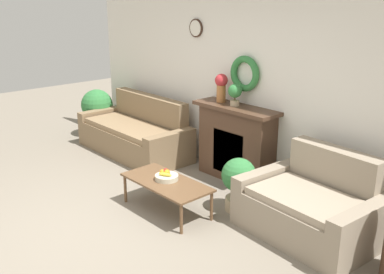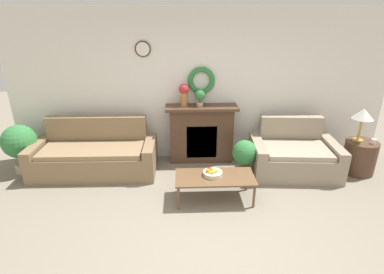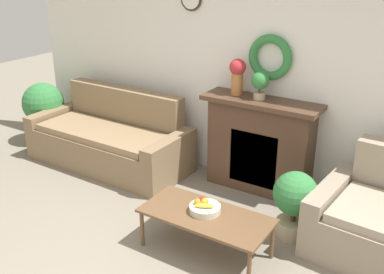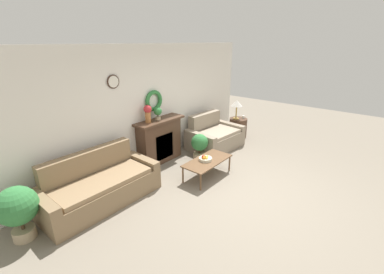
{
  "view_description": "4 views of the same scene",
  "coord_description": "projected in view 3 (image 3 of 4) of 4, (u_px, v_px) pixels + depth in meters",
  "views": [
    {
      "loc": [
        3.92,
        -2.07,
        2.48
      ],
      "look_at": [
        0.17,
        1.33,
        0.87
      ],
      "focal_mm": 42.0,
      "sensor_mm": 36.0,
      "label": 1
    },
    {
      "loc": [
        -0.38,
        -2.78,
        2.54
      ],
      "look_at": [
        -0.22,
        1.18,
        0.92
      ],
      "focal_mm": 28.0,
      "sensor_mm": 36.0,
      "label": 2
    },
    {
      "loc": [
        1.8,
        -1.9,
        2.46
      ],
      "look_at": [
        -0.25,
        1.32,
        0.91
      ],
      "focal_mm": 42.0,
      "sensor_mm": 36.0,
      "label": 3
    },
    {
      "loc": [
        -3.89,
        -1.87,
        2.75
      ],
      "look_at": [
        0.1,
        1.4,
        0.81
      ],
      "focal_mm": 24.0,
      "sensor_mm": 36.0,
      "label": 4
    }
  ],
  "objects": [
    {
      "name": "coffee_table",
      "position": [
        206.0,
        218.0,
        3.89
      ],
      "size": [
        1.14,
        0.54,
        0.38
      ],
      "color": "brown",
      "rests_on": "ground_plane"
    },
    {
      "name": "fruit_bowl",
      "position": [
        204.0,
        207.0,
        3.9
      ],
      "size": [
        0.28,
        0.28,
        0.12
      ],
      "color": "beige",
      "rests_on": "coffee_table"
    },
    {
      "name": "potted_plant_on_mantel",
      "position": [
        260.0,
        83.0,
        4.65
      ],
      "size": [
        0.19,
        0.19,
        0.3
      ],
      "color": "tan",
      "rests_on": "fireplace"
    },
    {
      "name": "wall_back",
      "position": [
        272.0,
        67.0,
        4.76
      ],
      "size": [
        6.8,
        0.16,
        2.7
      ],
      "color": "white",
      "rests_on": "ground_plane"
    },
    {
      "name": "potted_plant_floor_by_loveseat",
      "position": [
        295.0,
        200.0,
        4.1
      ],
      "size": [
        0.41,
        0.41,
        0.66
      ],
      "color": "tan",
      "rests_on": "ground_plane"
    },
    {
      "name": "vase_on_mantel_left",
      "position": [
        237.0,
        74.0,
        4.78
      ],
      "size": [
        0.18,
        0.18,
        0.39
      ],
      "color": "#AD6B38",
      "rests_on": "fireplace"
    },
    {
      "name": "couch_left",
      "position": [
        111.0,
        140.0,
        5.62
      ],
      "size": [
        2.07,
        0.9,
        0.91
      ],
      "rotation": [
        0.0,
        0.0,
        -0.01
      ],
      "color": "#846B4C",
      "rests_on": "ground_plane"
    },
    {
      "name": "potted_plant_floor_by_couch",
      "position": [
        44.0,
        106.0,
        6.2
      ],
      "size": [
        0.57,
        0.57,
        0.85
      ],
      "color": "tan",
      "rests_on": "ground_plane"
    },
    {
      "name": "fireplace",
      "position": [
        260.0,
        145.0,
        4.91
      ],
      "size": [
        1.27,
        0.41,
        1.06
      ],
      "color": "#4C3323",
      "rests_on": "ground_plane"
    }
  ]
}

